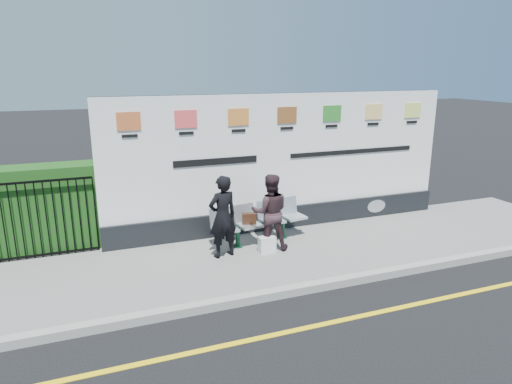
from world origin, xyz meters
The scene contains 12 objects.
ground centered at (0.00, 0.00, 0.00)m, with size 80.00×80.00×0.00m, color black.
pavement centered at (0.00, 2.50, 0.06)m, with size 14.00×3.00×0.12m, color slate.
kerb centered at (0.00, 1.00, 0.07)m, with size 14.00×0.18×0.14m, color gray.
yellow_line centered at (0.00, 0.00, 0.00)m, with size 14.00×0.10×0.01m, color yellow.
billboard centered at (0.50, 3.85, 1.42)m, with size 8.00×0.30×3.00m.
hedge centered at (-4.58, 4.30, 0.97)m, with size 2.35×0.70×1.70m, color #1A4715.
railing centered at (-4.58, 3.85, 0.89)m, with size 2.05×0.06×1.54m, color black, non-canonical shape.
bench centered at (-0.35, 3.13, 0.34)m, with size 2.08×0.55×0.45m, color silver, non-canonical shape.
woman_left centered at (-1.30, 2.69, 0.92)m, with size 0.59×0.38×1.60m, color black.
woman_right centered at (-0.31, 2.72, 0.89)m, with size 0.75×0.58×1.54m, color #332126.
handbag_brown centered at (-0.62, 3.08, 0.68)m, with size 0.29×0.12×0.23m, color black.
carrier_bag_white centered at (-0.44, 2.56, 0.28)m, with size 0.32×0.19×0.32m, color silver.
Camera 1 is at (-3.60, -5.23, 3.65)m, focal length 32.00 mm.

